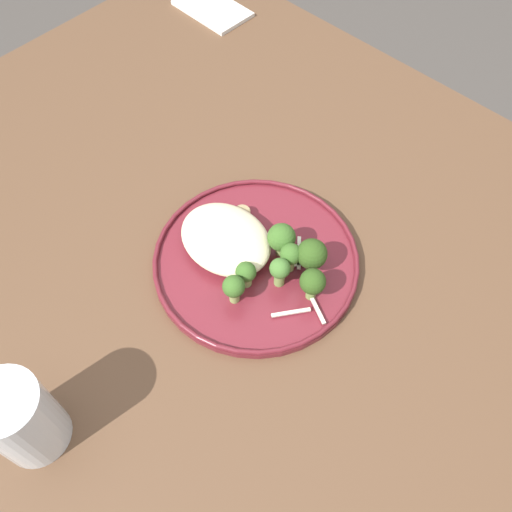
% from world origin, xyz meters
% --- Properties ---
extents(ground, '(6.00, 6.00, 0.00)m').
position_xyz_m(ground, '(0.00, 0.00, 0.00)').
color(ground, '#47423D').
extents(wooden_dining_table, '(1.40, 1.00, 0.74)m').
position_xyz_m(wooden_dining_table, '(0.00, 0.00, 0.66)').
color(wooden_dining_table, brown).
rests_on(wooden_dining_table, ground).
extents(dinner_plate, '(0.29, 0.29, 0.02)m').
position_xyz_m(dinner_plate, '(-0.04, -0.01, 0.75)').
color(dinner_plate, maroon).
rests_on(dinner_plate, wooden_dining_table).
extents(noodle_bed, '(0.14, 0.11, 0.04)m').
position_xyz_m(noodle_bed, '(-0.08, -0.02, 0.77)').
color(noodle_bed, beige).
rests_on(noodle_bed, dinner_plate).
extents(seared_scallop_large_seared, '(0.03, 0.03, 0.02)m').
position_xyz_m(seared_scallop_large_seared, '(-0.07, -0.04, 0.76)').
color(seared_scallop_large_seared, '#E5C689').
rests_on(seared_scallop_large_seared, dinner_plate).
extents(seared_scallop_front_small, '(0.02, 0.02, 0.01)m').
position_xyz_m(seared_scallop_front_small, '(-0.10, 0.03, 0.76)').
color(seared_scallop_front_small, '#E5C689').
rests_on(seared_scallop_front_small, dinner_plate).
extents(seared_scallop_tiny_bay, '(0.02, 0.02, 0.01)m').
position_xyz_m(seared_scallop_tiny_bay, '(-0.04, -0.00, 0.76)').
color(seared_scallop_tiny_bay, '#E5C689').
rests_on(seared_scallop_tiny_bay, dinner_plate).
extents(seared_scallop_half_hidden, '(0.03, 0.03, 0.02)m').
position_xyz_m(seared_scallop_half_hidden, '(-0.09, 0.01, 0.76)').
color(seared_scallop_half_hidden, beige).
rests_on(seared_scallop_half_hidden, dinner_plate).
extents(seared_scallop_right_edge, '(0.04, 0.04, 0.01)m').
position_xyz_m(seared_scallop_right_edge, '(-0.04, -0.04, 0.76)').
color(seared_scallop_right_edge, '#DBB77A').
rests_on(seared_scallop_right_edge, dinner_plate).
extents(broccoli_floret_right_tilted, '(0.03, 0.03, 0.05)m').
position_xyz_m(broccoli_floret_right_tilted, '(0.01, -0.01, 0.78)').
color(broccoli_floret_right_tilted, '#7A994C').
rests_on(broccoli_floret_right_tilted, dinner_plate).
extents(broccoli_floret_small_sprig, '(0.04, 0.04, 0.06)m').
position_xyz_m(broccoli_floret_small_sprig, '(0.03, 0.03, 0.79)').
color(broccoli_floret_small_sprig, '#7A994C').
rests_on(broccoli_floret_small_sprig, dinner_plate).
extents(broccoli_floret_beside_noodles, '(0.04, 0.04, 0.06)m').
position_xyz_m(broccoli_floret_beside_noodles, '(-0.02, 0.02, 0.79)').
color(broccoli_floret_beside_noodles, '#7A994C').
rests_on(broccoli_floret_beside_noodles, dinner_plate).
extents(broccoli_floret_split_head, '(0.03, 0.03, 0.06)m').
position_xyz_m(broccoli_floret_split_head, '(0.06, -0.00, 0.79)').
color(broccoli_floret_split_head, '#7A994C').
rests_on(broccoli_floret_split_head, dinner_plate).
extents(broccoli_floret_tall_stalk, '(0.03, 0.03, 0.04)m').
position_xyz_m(broccoli_floret_tall_stalk, '(-0.02, -0.05, 0.78)').
color(broccoli_floret_tall_stalk, '#89A356').
rests_on(broccoli_floret_tall_stalk, dinner_plate).
extents(broccoli_floret_center_pile, '(0.03, 0.03, 0.05)m').
position_xyz_m(broccoli_floret_center_pile, '(-0.02, -0.07, 0.78)').
color(broccoli_floret_center_pile, '#89A356').
rests_on(broccoli_floret_center_pile, dinner_plate).
extents(broccoli_floret_near_rim, '(0.03, 0.03, 0.05)m').
position_xyz_m(broccoli_floret_near_rim, '(0.01, 0.01, 0.78)').
color(broccoli_floret_near_rim, '#89A356').
rests_on(broccoli_floret_near_rim, dinner_plate).
extents(onion_sliver_long_sliver, '(0.04, 0.05, 0.00)m').
position_xyz_m(onion_sliver_long_sliver, '(0.05, -0.04, 0.75)').
color(onion_sliver_long_sliver, silver).
rests_on(onion_sliver_long_sliver, dinner_plate).
extents(onion_sliver_pale_crescent, '(0.04, 0.04, 0.00)m').
position_xyz_m(onion_sliver_pale_crescent, '(0.00, 0.04, 0.75)').
color(onion_sliver_pale_crescent, silver).
rests_on(onion_sliver_pale_crescent, dinner_plate).
extents(onion_sliver_short_strip, '(0.06, 0.03, 0.00)m').
position_xyz_m(onion_sliver_short_strip, '(0.07, -0.01, 0.75)').
color(onion_sliver_short_strip, silver).
rests_on(onion_sliver_short_strip, dinner_plate).
extents(onion_sliver_curled_piece, '(0.02, 0.04, 0.00)m').
position_xyz_m(onion_sliver_curled_piece, '(0.01, 0.02, 0.75)').
color(onion_sliver_curled_piece, silver).
rests_on(onion_sliver_curled_piece, dinner_plate).
extents(water_glass, '(0.08, 0.08, 0.12)m').
position_xyz_m(water_glass, '(-0.06, -0.36, 0.79)').
color(water_glass, silver).
rests_on(water_glass, wooden_dining_table).
extents(folded_napkin, '(0.15, 0.09, 0.01)m').
position_xyz_m(folded_napkin, '(-0.52, 0.37, 0.74)').
color(folded_napkin, silver).
rests_on(folded_napkin, wooden_dining_table).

